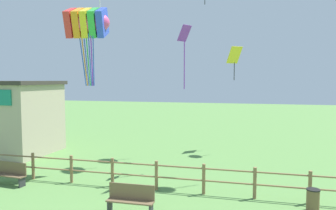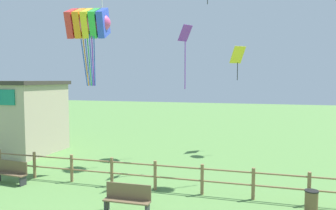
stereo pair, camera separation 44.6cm
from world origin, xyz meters
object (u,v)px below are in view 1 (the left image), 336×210
object	(u,v)px
kite_rainbow_parafoil	(87,23)
kite_purple_streamer	(184,44)
park_bench_near_fence	(131,198)
kite_yellow_diamond	(234,57)
park_bench_by_building	(10,173)
trash_bin	(313,200)

from	to	relation	value
kite_rainbow_parafoil	kite_purple_streamer	bearing A→B (deg)	17.19
park_bench_near_fence	kite_yellow_diamond	size ratio (longest dim) A/B	0.75
kite_yellow_diamond	kite_rainbow_parafoil	bearing A→B (deg)	-131.56
park_bench_by_building	kite_rainbow_parafoil	world-z (taller)	kite_rainbow_parafoil
park_bench_by_building	trash_bin	xyz separation A→B (m)	(12.83, 0.21, -0.13)
park_bench_by_building	kite_purple_streamer	bearing A→B (deg)	32.00
kite_rainbow_parafoil	kite_yellow_diamond	bearing A→B (deg)	48.44
park_bench_by_building	kite_yellow_diamond	size ratio (longest dim) A/B	0.76
park_bench_near_fence	trash_bin	world-z (taller)	park_bench_near_fence
trash_bin	kite_yellow_diamond	distance (m)	12.68
park_bench_near_fence	trash_bin	distance (m)	6.60
kite_rainbow_parafoil	park_bench_by_building	bearing A→B (deg)	-128.66
kite_rainbow_parafoil	kite_purple_streamer	size ratio (longest dim) A/B	1.23
park_bench_near_fence	park_bench_by_building	distance (m)	6.69
kite_yellow_diamond	trash_bin	bearing A→B (deg)	-72.00
trash_bin	kite_yellow_diamond	size ratio (longest dim) A/B	0.35
park_bench_by_building	kite_rainbow_parafoil	bearing A→B (deg)	51.34
park_bench_by_building	kite_yellow_diamond	distance (m)	15.48
trash_bin	kite_rainbow_parafoil	distance (m)	13.00
kite_yellow_diamond	park_bench_near_fence	bearing A→B (deg)	-103.00
park_bench_by_building	kite_yellow_diamond	bearing A→B (deg)	49.22
park_bench_by_building	trash_bin	bearing A→B (deg)	0.94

